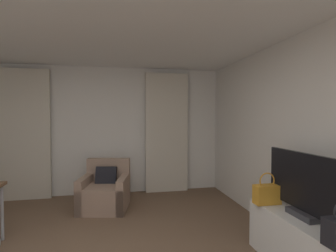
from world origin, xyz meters
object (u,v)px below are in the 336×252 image
object	(u,v)px
armchair	(105,192)
tv_flatscreen	(306,187)
tv_console	(307,247)
handbag_primary	(267,194)

from	to	relation	value
armchair	tv_flatscreen	bearing A→B (deg)	-48.36
tv_console	tv_flatscreen	distance (m)	0.60
tv_console	armchair	bearing A→B (deg)	131.17
tv_flatscreen	handbag_primary	bearing A→B (deg)	108.11
armchair	tv_flatscreen	distance (m)	3.16
tv_console	handbag_primary	xyz separation A→B (m)	(-0.15, 0.49, 0.41)
armchair	handbag_primary	xyz separation A→B (m)	(1.92, -1.87, 0.41)
armchair	tv_console	bearing A→B (deg)	-48.83
tv_flatscreen	handbag_primary	xyz separation A→B (m)	(-0.15, 0.45, -0.19)
tv_console	tv_flatscreen	world-z (taller)	tv_flatscreen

